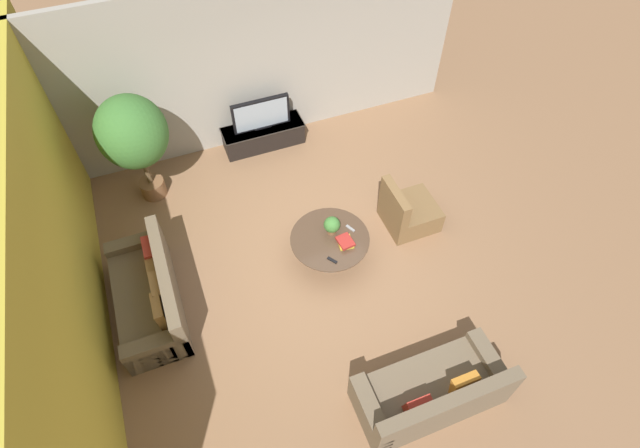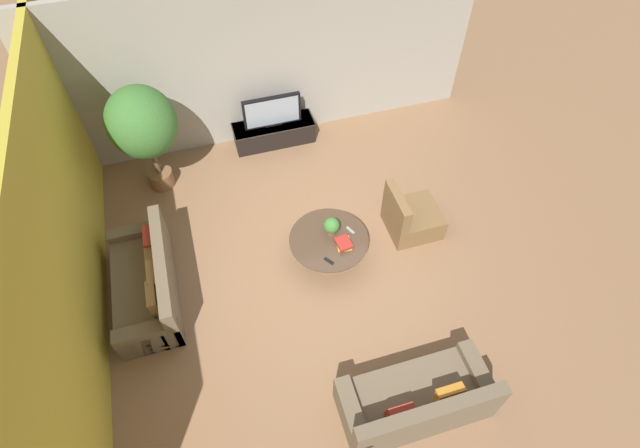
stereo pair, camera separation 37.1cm
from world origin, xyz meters
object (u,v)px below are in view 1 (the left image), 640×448
(media_console, at_px, (263,135))
(television, at_px, (261,114))
(couch_near_entry, at_px, (432,393))
(potted_palm_tall, at_px, (133,134))
(potted_plant_tabletop, at_px, (332,225))
(couch_by_wall, at_px, (150,295))
(armchair_wicker, at_px, (408,212))
(coffee_table, at_px, (330,243))

(media_console, xyz_separation_m, television, (0.00, -0.00, 0.49))
(media_console, distance_m, couch_near_entry, 5.39)
(television, bearing_deg, potted_palm_tall, -166.58)
(television, height_order, potted_plant_tabletop, television)
(television, relative_size, couch_by_wall, 0.54)
(armchair_wicker, height_order, potted_palm_tall, potted_palm_tall)
(coffee_table, xyz_separation_m, armchair_wicker, (1.41, 0.16, -0.05))
(couch_by_wall, bearing_deg, potted_plant_tabletop, 90.14)
(couch_by_wall, bearing_deg, coffee_table, 88.12)
(couch_near_entry, bearing_deg, coffee_table, -82.59)
(media_console, distance_m, television, 0.49)
(media_console, bearing_deg, armchair_wicker, -58.72)
(television, relative_size, coffee_table, 0.87)
(coffee_table, relative_size, armchair_wicker, 1.39)
(television, relative_size, potted_plant_tabletop, 3.36)
(coffee_table, xyz_separation_m, potted_plant_tabletop, (0.07, 0.10, 0.30))
(couch_by_wall, relative_size, couch_near_entry, 1.04)
(potted_palm_tall, bearing_deg, couch_near_entry, -61.34)
(couch_by_wall, bearing_deg, television, 137.42)
(media_console, relative_size, couch_near_entry, 0.81)
(television, xyz_separation_m, couch_by_wall, (-2.49, -2.71, -0.42))
(media_console, height_order, potted_palm_tall, potted_palm_tall)
(media_console, distance_m, couch_by_wall, 3.68)
(potted_palm_tall, bearing_deg, television, 13.42)
(coffee_table, bearing_deg, couch_near_entry, -82.59)
(media_console, height_order, armchair_wicker, armchair_wicker)
(media_console, height_order, television, television)
(coffee_table, height_order, potted_plant_tabletop, potted_plant_tabletop)
(couch_near_entry, distance_m, potted_plant_tabletop, 2.69)
(armchair_wicker, distance_m, potted_palm_tall, 4.43)
(couch_near_entry, distance_m, armchair_wicker, 2.93)
(television, relative_size, potted_palm_tall, 0.53)
(armchair_wicker, relative_size, potted_palm_tall, 0.44)
(television, distance_m, potted_palm_tall, 2.27)
(media_console, relative_size, armchair_wicker, 1.74)
(couch_by_wall, height_order, armchair_wicker, armchair_wicker)
(television, distance_m, couch_near_entry, 5.41)
(coffee_table, distance_m, potted_plant_tabletop, 0.33)
(potted_palm_tall, height_order, potted_plant_tabletop, potted_palm_tall)
(television, relative_size, armchair_wicker, 1.21)
(coffee_table, relative_size, couch_by_wall, 0.62)
(couch_by_wall, distance_m, couch_near_entry, 4.02)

